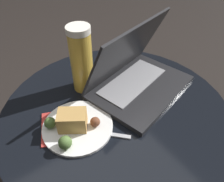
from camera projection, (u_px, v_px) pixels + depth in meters
ground_plane at (115, 181)px, 1.05m from camera, size 6.00×6.00×0.00m
table at (116, 133)px, 0.81m from camera, size 0.75×0.75×0.50m
napkin at (73, 124)px, 0.67m from camera, size 0.22×0.19×0.00m
laptop at (136, 76)px, 0.77m from camera, size 0.40×0.33×0.24m
beer_glass at (81, 60)px, 0.73m from camera, size 0.08×0.08×0.24m
snack_plate at (74, 125)px, 0.65m from camera, size 0.21×0.21×0.07m
fork at (92, 132)px, 0.65m from camera, size 0.15×0.16×0.00m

